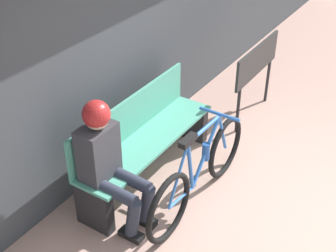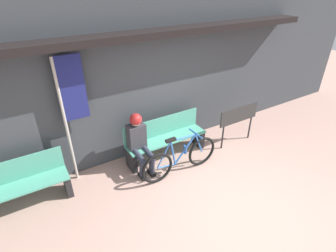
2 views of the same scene
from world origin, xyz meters
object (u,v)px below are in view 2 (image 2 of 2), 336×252
Objects in this scene: person_seated at (139,139)px; signboard at (239,117)px; bicycle at (181,158)px; park_bench_far at (10,190)px; park_bench_near at (166,139)px; banner_pole at (70,103)px.

person_seated reaches higher than signboard.
bicycle is at bearing -42.07° from person_seated.
person_seated reaches higher than park_bench_far.
banner_pole reaches higher than park_bench_near.
signboard is at bearing -14.96° from park_bench_near.
person_seated is 2.30m from signboard.
park_bench_far is at bearing 174.51° from signboard.
person_seated reaches higher than bicycle.
park_bench_near is 0.75× the size of banner_pole.
bicycle is 1.39× the size of person_seated.
banner_pole is at bearing 11.54° from park_bench_far.
banner_pole is at bearing 151.14° from bicycle.
park_bench_far is at bearing 177.14° from person_seated.
person_seated is (-0.60, 0.54, 0.33)m from bicycle.
bicycle is 0.71× the size of banner_pole.
signboard is (4.50, -0.43, 0.28)m from park_bench_far.
banner_pole is (-1.03, 0.35, 0.85)m from person_seated.
banner_pole reaches higher than park_bench_far.
bicycle reaches higher than park_bench_near.
banner_pole is at bearing 171.75° from park_bench_near.
bicycle is at bearing -94.87° from park_bench_near.
person_seated is 2.24m from park_bench_far.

